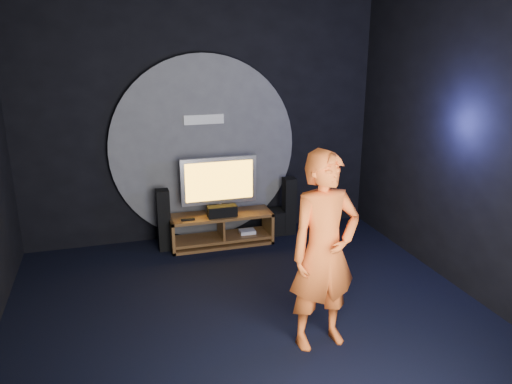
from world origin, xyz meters
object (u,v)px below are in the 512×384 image
Objects in this scene: tower_speaker_left at (164,220)px; subwoofer at (274,222)px; tower_speaker_right at (289,206)px; player at (324,252)px; tv at (219,183)px; media_console at (222,231)px.

subwoofer is at bearing 4.81° from tower_speaker_left.
player is at bearing -103.92° from tower_speaker_right.
tower_speaker_left is at bearing -177.91° from tower_speaker_right.
tower_speaker_left is 1.00× the size of tower_speaker_right.
tv is 1.24× the size of tower_speaker_right.
tower_speaker_left is (-0.78, -0.02, -0.46)m from tv.
tower_speaker_right is (1.04, 0.12, 0.23)m from media_console.
media_console is 1.67× the size of tower_speaker_right.
tower_speaker_left reaches higher than media_console.
tower_speaker_left and tower_speaker_right have the same top height.
tower_speaker_right is 0.33m from subwoofer.
media_console is 1.35× the size of tv.
subwoofer is (-0.20, 0.07, -0.25)m from tower_speaker_right.
tower_speaker_left is at bearing 108.14° from player.
media_console is at bearing 92.56° from player.
tv is 3.00× the size of subwoofer.
tower_speaker_left is 1.83m from tower_speaker_right.
tv is (-0.01, 0.07, 0.69)m from media_console.
tv is 1.11m from subwoofer.
tv is at bearing 1.23° from tower_speaker_left.
player reaches higher than media_console.
media_console is at bearing -173.60° from tower_speaker_right.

